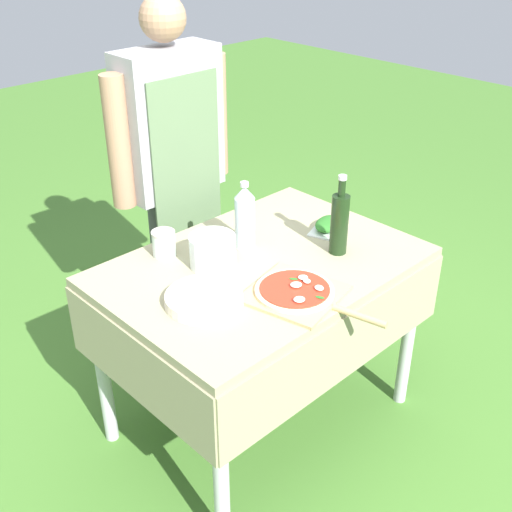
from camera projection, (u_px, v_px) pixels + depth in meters
name	position (u px, v px, depth m)	size (l,w,h in m)	color
ground_plane	(261.00, 417.00, 2.83)	(12.00, 12.00, 0.00)	#477A2D
prep_table	(262.00, 287.00, 2.50)	(1.21, 0.85, 0.79)	gray
person_cook	(173.00, 158.00, 2.85)	(0.63, 0.21, 1.68)	#4C4C51
pizza_on_peel	(298.00, 293.00, 2.23)	(0.36, 0.52, 0.05)	tan
oil_bottle	(339.00, 222.00, 2.45)	(0.07, 0.07, 0.32)	black
water_bottle	(245.00, 217.00, 2.48)	(0.08, 0.08, 0.28)	silver
herb_container	(329.00, 225.00, 2.66)	(0.21, 0.17, 0.05)	silver
mixing_tub	(213.00, 251.00, 2.39)	(0.17, 0.17, 0.12)	silver
plate_stack	(204.00, 299.00, 2.19)	(0.27, 0.27, 0.03)	beige
sauce_jar	(164.00, 245.00, 2.47)	(0.09, 0.09, 0.10)	silver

